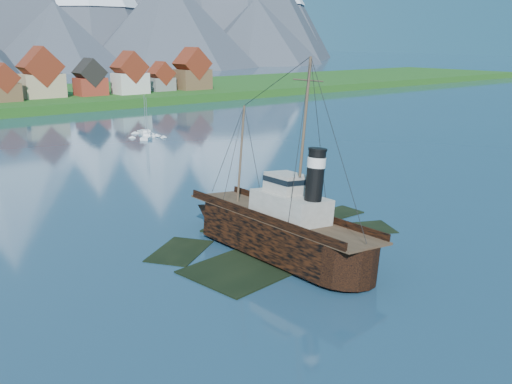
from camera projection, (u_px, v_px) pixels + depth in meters
ground at (277, 249)px, 63.79m from camera, size 1400.00×1400.00×0.00m
shoal at (277, 243)px, 66.58m from camera, size 31.71×21.24×1.14m
tugboat_wreck at (269, 226)px, 62.53m from camera, size 6.53×28.13×22.29m
sailboat_d at (148, 137)px, 134.22m from camera, size 6.23×6.57×9.89m
sailboat_e at (146, 134)px, 138.47m from camera, size 4.12×9.03×10.16m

